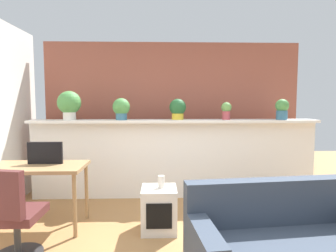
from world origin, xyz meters
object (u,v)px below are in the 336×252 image
object	(u,v)px
potted_plant_2	(178,109)
couch	(285,250)
side_cube_shelf	(159,209)
potted_plant_1	(121,108)
potted_plant_0	(69,104)
potted_plant_3	(226,110)
desk	(37,172)
office_chair	(12,223)
vase_on_shelf	(161,182)
potted_plant_4	(282,109)
tv_monitor	(45,153)

from	to	relation	value
potted_plant_2	couch	bearing A→B (deg)	-71.17
side_cube_shelf	potted_plant_1	bearing A→B (deg)	117.02
potted_plant_0	potted_plant_3	xyz separation A→B (m)	(2.38, 0.02, -0.09)
potted_plant_1	side_cube_shelf	bearing A→B (deg)	-62.98
potted_plant_3	desk	size ratio (longest dim) A/B	0.24
office_chair	vase_on_shelf	world-z (taller)	office_chair
vase_on_shelf	potted_plant_1	bearing A→B (deg)	118.42
potted_plant_0	desk	size ratio (longest dim) A/B	0.40
potted_plant_0	potted_plant_4	xyz separation A→B (m)	(3.23, -0.02, -0.07)
office_chair	potted_plant_1	bearing A→B (deg)	66.70
potted_plant_0	desk	bearing A→B (deg)	-94.07
potted_plant_1	potted_plant_2	distance (m)	0.86
potted_plant_1	vase_on_shelf	world-z (taller)	potted_plant_1
potted_plant_1	couch	size ratio (longest dim) A/B	0.20
potted_plant_0	side_cube_shelf	distance (m)	2.13
couch	desk	bearing A→B (deg)	155.76
potted_plant_2	vase_on_shelf	xyz separation A→B (m)	(-0.26, -1.16, -0.81)
couch	vase_on_shelf	bearing A→B (deg)	134.91
potted_plant_2	couch	distance (m)	2.54
potted_plant_3	desk	xyz separation A→B (m)	(-2.45, -1.03, -0.70)
desk	vase_on_shelf	xyz separation A→B (m)	(1.45, -0.10, -0.10)
office_chair	couch	distance (m)	2.38
potted_plant_1	office_chair	world-z (taller)	potted_plant_1
desk	side_cube_shelf	size ratio (longest dim) A/B	2.20
potted_plant_1	vase_on_shelf	xyz separation A→B (m)	(0.59, -1.10, -0.82)
potted_plant_1	couch	distance (m)	2.86
potted_plant_4	office_chair	size ratio (longest dim) A/B	0.35
office_chair	couch	xyz separation A→B (m)	(2.35, -0.34, -0.11)
potted_plant_2	office_chair	distance (m)	2.63
potted_plant_1	tv_monitor	size ratio (longest dim) A/B	0.81
office_chair	couch	size ratio (longest dim) A/B	0.56
potted_plant_4	desk	size ratio (longest dim) A/B	0.29
potted_plant_3	vase_on_shelf	xyz separation A→B (m)	(-1.01, -1.13, -0.79)
potted_plant_3	couch	distance (m)	2.39
office_chair	couch	world-z (taller)	office_chair
potted_plant_2	office_chair	bearing A→B (deg)	-131.47
potted_plant_4	vase_on_shelf	bearing A→B (deg)	-149.50
tv_monitor	potted_plant_0	bearing A→B (deg)	89.81
couch	potted_plant_1	bearing A→B (deg)	127.20
potted_plant_3	vase_on_shelf	bearing A→B (deg)	-131.75
couch	potted_plant_3	bearing A→B (deg)	89.77
potted_plant_4	couch	world-z (taller)	potted_plant_4
potted_plant_2	office_chair	xyz separation A→B (m)	(-1.61, -1.83, -0.99)
office_chair	side_cube_shelf	world-z (taller)	office_chair
potted_plant_1	couch	bearing A→B (deg)	-52.80
potted_plant_0	vase_on_shelf	xyz separation A→B (m)	(1.37, -1.11, -0.89)
potted_plant_0	potted_plant_4	bearing A→B (deg)	-0.31
potted_plant_3	vase_on_shelf	world-z (taller)	potted_plant_3
office_chair	vase_on_shelf	distance (m)	1.52
potted_plant_0	potted_plant_1	xyz separation A→B (m)	(0.78, -0.02, -0.06)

